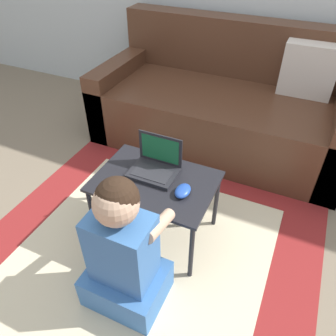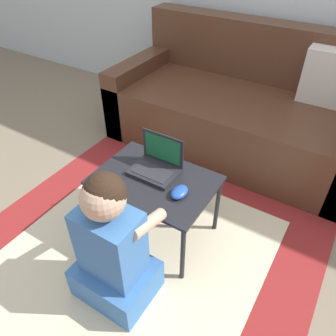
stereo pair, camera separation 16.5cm
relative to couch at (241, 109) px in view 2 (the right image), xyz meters
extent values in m
plane|color=#7F705B|center=(0.07, -1.08, -0.30)|extent=(16.00, 16.00, 0.00)
cube|color=maroon|center=(-0.03, -1.33, -0.29)|extent=(1.81, 1.88, 0.01)
cube|color=beige|center=(-0.03, -1.33, -0.29)|extent=(1.30, 1.36, 0.00)
cube|color=#4C2D1E|center=(-0.01, -0.05, -0.08)|extent=(1.84, 0.90, 0.43)
cube|color=#4C2D1E|center=(-0.01, 0.30, 0.35)|extent=(1.84, 0.20, 0.42)
cube|color=#4C2D1E|center=(-0.85, -0.05, -0.02)|extent=(0.16, 0.90, 0.55)
cube|color=beige|center=(0.53, 0.13, 0.32)|extent=(0.36, 0.14, 0.36)
cube|color=black|center=(-0.03, -1.12, 0.10)|extent=(0.62, 0.43, 0.02)
cylinder|color=black|center=(-0.32, -1.32, -0.10)|extent=(0.02, 0.02, 0.39)
cylinder|color=black|center=(0.25, -1.32, -0.10)|extent=(0.02, 0.02, 0.39)
cylinder|color=black|center=(-0.32, -0.93, -0.10)|extent=(0.02, 0.02, 0.39)
cylinder|color=black|center=(0.25, -0.93, -0.10)|extent=(0.02, 0.02, 0.39)
cube|color=#232328|center=(-0.06, -1.09, 0.12)|extent=(0.24, 0.18, 0.02)
cube|color=#28282D|center=(-0.06, -1.10, 0.13)|extent=(0.20, 0.11, 0.00)
cube|color=#232328|center=(-0.06, -1.00, 0.21)|extent=(0.24, 0.01, 0.17)
cube|color=#196038|center=(-0.06, -1.00, 0.21)|extent=(0.21, 0.00, 0.14)
ellipsoid|color=#234CB2|center=(0.14, -1.16, 0.12)|extent=(0.07, 0.11, 0.04)
cube|color=#3D70B2|center=(0.02, -1.54, -0.20)|extent=(0.36, 0.29, 0.19)
cube|color=#3D70B2|center=(0.02, -1.54, 0.07)|extent=(0.27, 0.19, 0.35)
sphere|color=tan|center=(0.02, -1.54, 0.33)|extent=(0.18, 0.18, 0.18)
sphere|color=black|center=(0.02, -1.53, 0.35)|extent=(0.17, 0.17, 0.17)
cylinder|color=tan|center=(-0.11, -1.43, 0.16)|extent=(0.06, 0.23, 0.12)
cylinder|color=tan|center=(0.14, -1.43, 0.16)|extent=(0.06, 0.23, 0.12)
camera|label=1|loc=(0.55, -2.25, 1.20)|focal=35.00mm
camera|label=2|loc=(0.70, -2.17, 1.20)|focal=35.00mm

